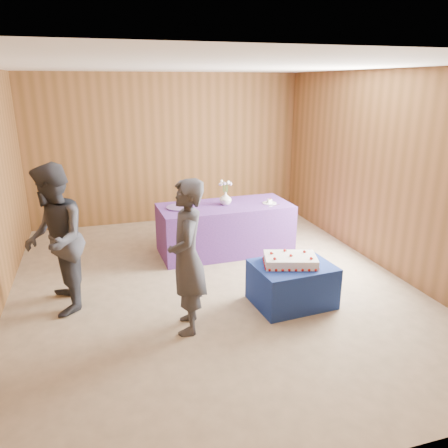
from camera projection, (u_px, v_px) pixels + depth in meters
name	position (u px, v px, depth m)	size (l,w,h in m)	color
ground	(211.00, 285.00, 5.71)	(6.00, 6.00, 0.00)	tan
room_shell	(210.00, 147.00, 5.15)	(5.04, 6.04, 2.72)	brown
cake_table	(292.00, 284.00, 5.17)	(0.90, 0.70, 0.50)	navy
serving_table	(225.00, 228.00, 6.74)	(2.00, 0.90, 0.75)	#67348F
sheet_cake	(290.00, 260.00, 5.08)	(0.72, 0.58, 0.14)	white
vase	(225.00, 198.00, 6.62)	(0.19, 0.19, 0.20)	silver
flower_spray	(225.00, 184.00, 6.55)	(0.20, 0.20, 0.16)	#2D6528
platter	(180.00, 207.00, 6.46)	(0.40, 0.40, 0.02)	#5D458A
plate	(269.00, 203.00, 6.71)	(0.21, 0.21, 0.01)	silver
cake_slice	(270.00, 201.00, 6.70)	(0.07, 0.06, 0.08)	white
knife	(274.00, 206.00, 6.58)	(0.26, 0.02, 0.00)	silver
guest_left	(187.00, 257.00, 4.47)	(0.60, 0.39, 1.64)	#33343C
guest_right	(55.00, 240.00, 4.85)	(0.83, 0.65, 1.71)	#31333B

